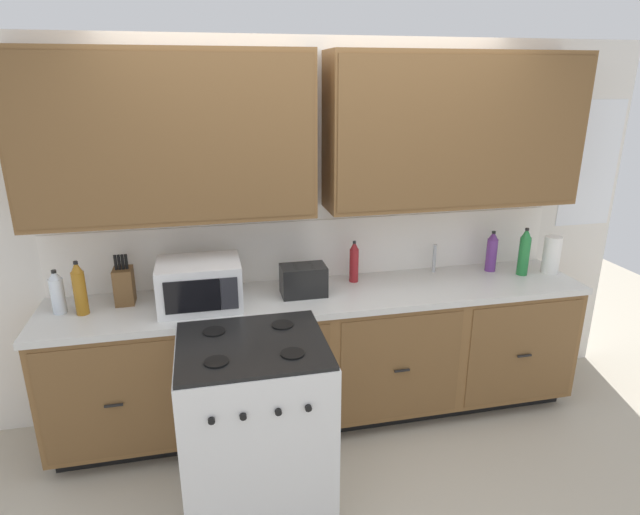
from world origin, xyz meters
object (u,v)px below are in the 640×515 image
at_px(bottle_clear, 57,292).
at_px(bottle_violet, 492,252).
at_px(bottle_red, 354,262).
at_px(bottle_amber, 80,289).
at_px(paper_towel_roll, 552,255).
at_px(knife_block, 124,285).
at_px(toaster, 303,280).
at_px(stove_range, 255,422).
at_px(bottle_green, 524,252).
at_px(microwave, 200,284).

bearing_deg(bottle_clear, bottle_violet, 2.12).
bearing_deg(bottle_red, bottle_violet, -0.51).
xyz_separation_m(bottle_red, bottle_amber, (-1.67, -0.16, 0.02)).
bearing_deg(paper_towel_roll, bottle_violet, 162.39).
relative_size(knife_block, bottle_clear, 1.18).
distance_m(bottle_violet, bottle_amber, 2.67).
xyz_separation_m(toaster, paper_towel_roll, (1.76, 0.02, 0.03)).
distance_m(stove_range, paper_towel_roll, 2.31).
bearing_deg(bottle_green, toaster, -179.11).
bearing_deg(paper_towel_roll, bottle_amber, -179.54).
height_order(stove_range, bottle_red, bottle_red).
relative_size(bottle_green, bottle_amber, 1.03).
xyz_separation_m(paper_towel_roll, bottle_clear, (-3.19, 0.02, -0.00)).
bearing_deg(bottle_clear, bottle_amber, -18.58).
bearing_deg(toaster, paper_towel_roll, 0.63).
bearing_deg(bottle_red, bottle_green, -6.20).
height_order(stove_range, paper_towel_roll, paper_towel_roll).
bearing_deg(bottle_red, stove_range, -133.95).
bearing_deg(bottle_clear, bottle_green, -0.29).
height_order(microwave, knife_block, knife_block).
distance_m(bottle_red, bottle_amber, 1.68).
bearing_deg(knife_block, bottle_clear, -169.37).
xyz_separation_m(bottle_green, bottle_amber, (-2.84, -0.03, -0.01)).
bearing_deg(toaster, bottle_violet, 5.94).
bearing_deg(bottle_clear, paper_towel_roll, -0.35).
relative_size(bottle_green, bottle_violet, 1.15).
height_order(microwave, bottle_green, bottle_green).
height_order(bottle_clear, bottle_amber, bottle_amber).
distance_m(bottle_green, bottle_red, 1.18).
relative_size(paper_towel_roll, bottle_green, 0.78).
bearing_deg(bottle_clear, stove_range, -32.92).
height_order(toaster, paper_towel_roll, paper_towel_roll).
bearing_deg(toaster, bottle_green, 0.89).
bearing_deg(bottle_red, knife_block, -178.18).
distance_m(stove_range, knife_block, 1.15).
bearing_deg(toaster, bottle_amber, -179.77).
distance_m(paper_towel_roll, bottle_green, 0.22).
bearing_deg(toaster, bottle_red, 22.21).
bearing_deg(paper_towel_roll, bottle_clear, 179.65).
xyz_separation_m(microwave, bottle_green, (2.18, 0.07, 0.02)).
xyz_separation_m(toaster, bottle_clear, (-1.43, 0.04, 0.03)).
distance_m(microwave, bottle_clear, 0.80).
height_order(stove_range, bottle_amber, bottle_amber).
distance_m(bottle_red, bottle_violet, 1.00).
xyz_separation_m(stove_range, bottle_violet, (1.76, 0.78, 0.58)).
bearing_deg(bottle_violet, paper_towel_roll, -17.61).
xyz_separation_m(knife_block, bottle_red, (1.44, 0.05, 0.02)).
height_order(paper_towel_roll, bottle_violet, bottle_violet).
bearing_deg(bottle_red, microwave, -169.05).
bearing_deg(bottle_red, bottle_clear, -176.43).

